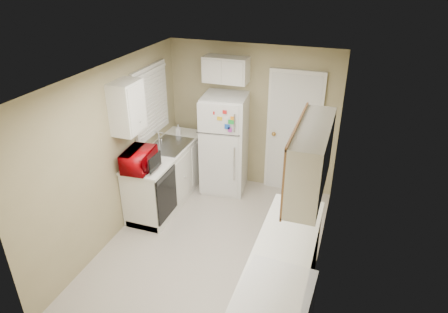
% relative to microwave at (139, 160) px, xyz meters
% --- Properties ---
extents(floor, '(3.80, 3.80, 0.00)m').
position_rel_microwave_xyz_m(floor, '(1.15, -0.21, -1.05)').
color(floor, beige).
rests_on(floor, ground).
extents(ceiling, '(3.80, 3.80, 0.00)m').
position_rel_microwave_xyz_m(ceiling, '(1.15, -0.21, 1.35)').
color(ceiling, white).
rests_on(ceiling, floor).
extents(wall_left, '(3.80, 3.80, 0.00)m').
position_rel_microwave_xyz_m(wall_left, '(-0.25, -0.21, 0.15)').
color(wall_left, tan).
rests_on(wall_left, floor).
extents(wall_right, '(3.80, 3.80, 0.00)m').
position_rel_microwave_xyz_m(wall_right, '(2.55, -0.21, 0.15)').
color(wall_right, tan).
rests_on(wall_right, floor).
extents(wall_back, '(2.80, 2.80, 0.00)m').
position_rel_microwave_xyz_m(wall_back, '(1.15, 1.69, 0.15)').
color(wall_back, tan).
rests_on(wall_back, floor).
extents(wall_front, '(2.80, 2.80, 0.00)m').
position_rel_microwave_xyz_m(wall_front, '(1.15, -2.11, 0.15)').
color(wall_front, tan).
rests_on(wall_front, floor).
extents(left_counter, '(0.60, 1.80, 0.90)m').
position_rel_microwave_xyz_m(left_counter, '(0.05, 0.69, -0.60)').
color(left_counter, silver).
rests_on(left_counter, floor).
extents(dishwasher, '(0.03, 0.58, 0.72)m').
position_rel_microwave_xyz_m(dishwasher, '(0.34, 0.09, -0.56)').
color(dishwasher, black).
rests_on(dishwasher, floor).
extents(sink, '(0.54, 0.74, 0.16)m').
position_rel_microwave_xyz_m(sink, '(0.05, 0.84, -0.19)').
color(sink, gray).
rests_on(sink, left_counter).
extents(microwave, '(0.54, 0.33, 0.35)m').
position_rel_microwave_xyz_m(microwave, '(0.00, 0.00, 0.00)').
color(microwave, '#920006').
rests_on(microwave, left_counter).
extents(soap_bottle, '(0.10, 0.10, 0.18)m').
position_rel_microwave_xyz_m(soap_bottle, '(0.00, 1.28, -0.05)').
color(soap_bottle, silver).
rests_on(soap_bottle, left_counter).
extents(window_blinds, '(0.10, 0.98, 1.08)m').
position_rel_microwave_xyz_m(window_blinds, '(-0.21, 0.84, 0.55)').
color(window_blinds, silver).
rests_on(window_blinds, wall_left).
extents(upper_cabinet_left, '(0.30, 0.45, 0.70)m').
position_rel_microwave_xyz_m(upper_cabinet_left, '(-0.10, 0.01, 0.75)').
color(upper_cabinet_left, silver).
rests_on(upper_cabinet_left, wall_left).
extents(refrigerator, '(0.75, 0.73, 1.65)m').
position_rel_microwave_xyz_m(refrigerator, '(0.80, 1.34, -0.22)').
color(refrigerator, silver).
rests_on(refrigerator, floor).
extents(cabinet_over_fridge, '(0.70, 0.30, 0.40)m').
position_rel_microwave_xyz_m(cabinet_over_fridge, '(0.75, 1.54, 0.95)').
color(cabinet_over_fridge, silver).
rests_on(cabinet_over_fridge, wall_back).
extents(interior_door, '(0.86, 0.06, 2.08)m').
position_rel_microwave_xyz_m(interior_door, '(1.85, 1.65, -0.03)').
color(interior_door, silver).
rests_on(interior_door, floor).
extents(right_counter, '(0.60, 2.00, 0.90)m').
position_rel_microwave_xyz_m(right_counter, '(2.25, -1.01, -0.60)').
color(right_counter, silver).
rests_on(right_counter, floor).
extents(upper_cabinet_right, '(0.30, 1.20, 0.70)m').
position_rel_microwave_xyz_m(upper_cabinet_right, '(2.40, -0.71, 0.75)').
color(upper_cabinet_right, silver).
rests_on(upper_cabinet_right, wall_right).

